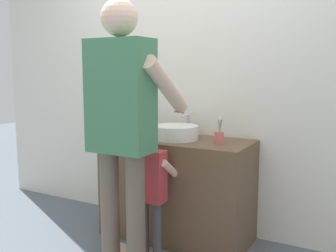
# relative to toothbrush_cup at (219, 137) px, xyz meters

# --- Properties ---
(ground_plane) EXTENTS (14.00, 14.00, 0.00)m
(ground_plane) POSITION_rel_toothbrush_cup_xyz_m (-0.37, -0.26, -0.87)
(ground_plane) COLOR slate
(back_wall) EXTENTS (4.40, 0.08, 2.70)m
(back_wall) POSITION_rel_toothbrush_cup_xyz_m (-0.37, 0.36, 0.48)
(back_wall) COLOR silver
(back_wall) RESTS_ON ground
(vanity_cabinet) EXTENTS (1.18, 0.54, 0.81)m
(vanity_cabinet) POSITION_rel_toothbrush_cup_xyz_m (-0.37, 0.04, -0.46)
(vanity_cabinet) COLOR brown
(vanity_cabinet) RESTS_ON ground
(sink_basin) EXTENTS (0.35, 0.35, 0.11)m
(sink_basin) POSITION_rel_toothbrush_cup_xyz_m (-0.37, 0.02, 0.00)
(sink_basin) COLOR white
(sink_basin) RESTS_ON vanity_cabinet
(faucet) EXTENTS (0.18, 0.14, 0.18)m
(faucet) POSITION_rel_toothbrush_cup_xyz_m (-0.37, 0.24, 0.03)
(faucet) COLOR #B7BABF
(faucet) RESTS_ON vanity_cabinet
(toothbrush_cup) EXTENTS (0.07, 0.07, 0.21)m
(toothbrush_cup) POSITION_rel_toothbrush_cup_xyz_m (0.00, 0.00, 0.00)
(toothbrush_cup) COLOR #D86666
(toothbrush_cup) RESTS_ON vanity_cabinet
(soap_bottle) EXTENTS (0.06, 0.06, 0.16)m
(soap_bottle) POSITION_rel_toothbrush_cup_xyz_m (-0.69, 0.07, 0.01)
(soap_bottle) COLOR #66B2D1
(soap_bottle) RESTS_ON vanity_cabinet
(child_toddler) EXTENTS (0.29, 0.29, 0.93)m
(child_toddler) POSITION_rel_toothbrush_cup_xyz_m (-0.37, -0.36, -0.31)
(child_toddler) COLOR #47474C
(child_toddler) RESTS_ON ground
(adult_parent) EXTENTS (0.56, 0.58, 1.79)m
(adult_parent) POSITION_rel_toothbrush_cup_xyz_m (-0.43, -0.60, 0.21)
(adult_parent) COLOR #6B5B4C
(adult_parent) RESTS_ON ground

